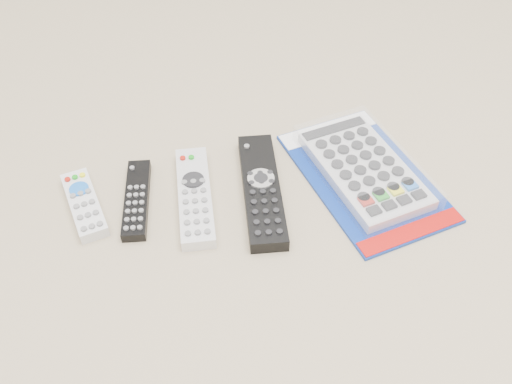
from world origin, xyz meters
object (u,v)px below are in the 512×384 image
object	(u,v)px
remote_small_grey	(84,204)
remote_large_black	(262,190)
remote_silver_dvd	(195,196)
jumbo_remote_packaged	(364,168)
remote_slim_black	(137,199)

from	to	relation	value
remote_small_grey	remote_large_black	size ratio (longest dim) A/B	0.60
remote_small_grey	remote_large_black	world-z (taller)	remote_large_black
remote_silver_dvd	remote_large_black	world-z (taller)	remote_large_black
remote_silver_dvd	jumbo_remote_packaged	bearing A→B (deg)	3.80
remote_slim_black	remote_large_black	bearing A→B (deg)	0.42
remote_small_grey	remote_silver_dvd	distance (m)	0.16
remote_large_black	jumbo_remote_packaged	xyz separation A→B (m)	(0.17, -0.00, 0.00)
jumbo_remote_packaged	remote_large_black	bearing A→B (deg)	170.47
remote_large_black	remote_slim_black	bearing A→B (deg)	179.57
remote_slim_black	remote_small_grey	bearing A→B (deg)	-176.32
remote_small_grey	remote_slim_black	bearing A→B (deg)	-16.50
jumbo_remote_packaged	remote_small_grey	bearing A→B (deg)	165.25
remote_silver_dvd	jumbo_remote_packaged	world-z (taller)	jumbo_remote_packaged
remote_small_grey	remote_silver_dvd	bearing A→B (deg)	-19.27
remote_slim_black	remote_silver_dvd	bearing A→B (deg)	-1.54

